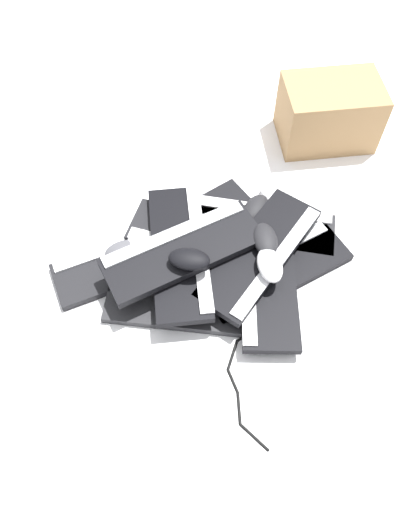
# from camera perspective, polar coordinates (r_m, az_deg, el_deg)

# --- Properties ---
(ground_plane) EXTENTS (3.20, 3.20, 0.00)m
(ground_plane) POSITION_cam_1_polar(r_m,az_deg,el_deg) (1.45, 1.41, -1.01)
(ground_plane) COLOR white
(keyboard_0) EXTENTS (0.17, 0.45, 0.03)m
(keyboard_0) POSITION_cam_1_polar(r_m,az_deg,el_deg) (1.37, -2.15, -5.45)
(keyboard_0) COLOR #232326
(keyboard_0) RESTS_ON ground
(keyboard_1) EXTENTS (0.39, 0.44, 0.03)m
(keyboard_1) POSITION_cam_1_polar(r_m,az_deg,el_deg) (1.44, 8.01, -1.71)
(keyboard_1) COLOR black
(keyboard_1) RESTS_ON ground
(keyboard_2) EXTENTS (0.16, 0.44, 0.03)m
(keyboard_2) POSITION_cam_1_polar(r_m,az_deg,el_deg) (1.52, 6.38, 3.44)
(keyboard_2) COLOR black
(keyboard_2) RESTS_ON ground
(keyboard_3) EXTENTS (0.41, 0.42, 0.03)m
(keyboard_3) POSITION_cam_1_polar(r_m,az_deg,el_deg) (1.50, -1.87, 3.14)
(keyboard_3) COLOR black
(keyboard_3) RESTS_ON ground
(keyboard_4) EXTENTS (0.36, 0.45, 0.03)m
(keyboard_4) POSITION_cam_1_polar(r_m,az_deg,el_deg) (1.46, -8.56, -0.49)
(keyboard_4) COLOR black
(keyboard_4) RESTS_ON ground
(keyboard_5) EXTENTS (0.46, 0.21, 0.03)m
(keyboard_5) POSITION_cam_1_polar(r_m,az_deg,el_deg) (1.39, 7.05, -2.41)
(keyboard_5) COLOR black
(keyboard_5) RESTS_ON keyboard_1
(keyboard_6) EXTENTS (0.21, 0.46, 0.03)m
(keyboard_6) POSITION_cam_1_polar(r_m,az_deg,el_deg) (1.45, -0.11, 2.07)
(keyboard_6) COLOR black
(keyboard_6) RESTS_ON keyboard_3
(keyboard_7) EXTENTS (0.46, 0.33, 0.03)m
(keyboard_7) POSITION_cam_1_polar(r_m,az_deg,el_deg) (1.39, 6.36, 0.30)
(keyboard_7) COLOR black
(keyboard_7) RESTS_ON keyboard_5
(keyboard_8) EXTENTS (0.46, 0.26, 0.03)m
(keyboard_8) POSITION_cam_1_polar(r_m,az_deg,el_deg) (1.39, -2.85, 0.53)
(keyboard_8) COLOR black
(keyboard_8) RESTS_ON keyboard_6
(keyboard_9) EXTENTS (0.38, 0.44, 0.03)m
(keyboard_9) POSITION_cam_1_polar(r_m,az_deg,el_deg) (1.35, -2.54, 0.64)
(keyboard_9) COLOR black
(keyboard_9) RESTS_ON keyboard_8
(mouse_0) EXTENTS (0.11, 0.13, 0.04)m
(mouse_0) POSITION_cam_1_polar(r_m,az_deg,el_deg) (1.43, -9.26, 0.60)
(mouse_0) COLOR #4C4C51
(mouse_0) RESTS_ON keyboard_4
(mouse_1) EXTENTS (0.13, 0.10, 0.04)m
(mouse_1) POSITION_cam_1_polar(r_m,az_deg,el_deg) (1.51, 5.82, 5.46)
(mouse_1) COLOR black
(mouse_1) RESTS_ON keyboard_2
(mouse_2) EXTENTS (0.12, 0.08, 0.04)m
(mouse_2) POSITION_cam_1_polar(r_m,az_deg,el_deg) (1.44, -7.71, 1.38)
(mouse_2) COLOR #B7B7BC
(mouse_2) RESTS_ON keyboard_4
(mouse_3) EXTENTS (0.13, 0.10, 0.04)m
(mouse_3) POSITION_cam_1_polar(r_m,az_deg,el_deg) (1.33, 7.42, -1.02)
(mouse_3) COLOR silver
(mouse_3) RESTS_ON keyboard_7
(mouse_4) EXTENTS (0.12, 0.09, 0.04)m
(mouse_4) POSITION_cam_1_polar(r_m,az_deg,el_deg) (1.37, 6.90, 1.88)
(mouse_4) COLOR black
(mouse_4) RESTS_ON keyboard_7
(mouse_5) EXTENTS (0.07, 0.11, 0.04)m
(mouse_5) POSITION_cam_1_polar(r_m,az_deg,el_deg) (1.29, -1.82, -0.35)
(mouse_5) COLOR black
(mouse_5) RESTS_ON keyboard_9
(mouse_6) EXTENTS (0.13, 0.12, 0.04)m
(mouse_6) POSITION_cam_1_polar(r_m,az_deg,el_deg) (1.59, 7.80, 6.78)
(mouse_6) COLOR silver
(mouse_6) RESTS_ON ground
(cable_0) EXTENTS (0.33, 0.18, 0.01)m
(cable_0) POSITION_cam_1_polar(r_m,az_deg,el_deg) (1.31, 5.20, -12.86)
(cable_0) COLOR black
(cable_0) RESTS_ON ground
(cardboard_box) EXTENTS (0.28, 0.35, 0.21)m
(cardboard_box) POSITION_cam_1_polar(r_m,az_deg,el_deg) (1.76, 13.97, 15.57)
(cardboard_box) COLOR #9E774C
(cardboard_box) RESTS_ON ground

